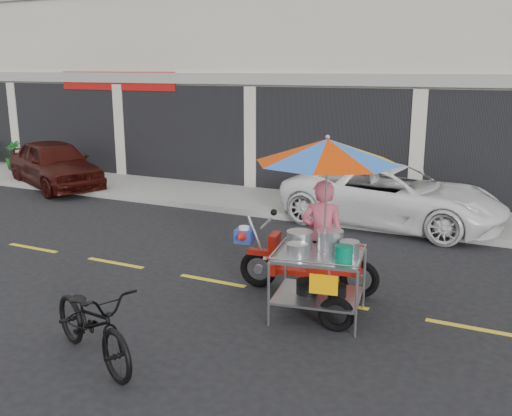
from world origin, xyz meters
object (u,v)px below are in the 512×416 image
at_px(near_bicycle, 92,322).
at_px(maroon_sedan, 55,164).
at_px(food_vendor_rig, 323,200).
at_px(white_pickup, 393,196).

bearing_deg(near_bicycle, maroon_sedan, 70.65).
bearing_deg(food_vendor_rig, white_pickup, 81.60).
height_order(maroon_sedan, near_bicycle, maroon_sedan).
distance_m(maroon_sedan, food_vendor_rig, 10.91).
relative_size(maroon_sedan, food_vendor_rig, 1.47).
bearing_deg(white_pickup, maroon_sedan, 96.39).
bearing_deg(near_bicycle, food_vendor_rig, -11.31).
height_order(white_pickup, food_vendor_rig, food_vendor_rig).
bearing_deg(food_vendor_rig, near_bicycle, -134.38).
bearing_deg(maroon_sedan, white_pickup, -64.29).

